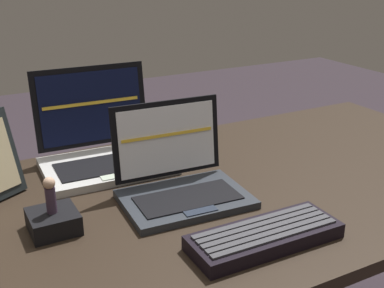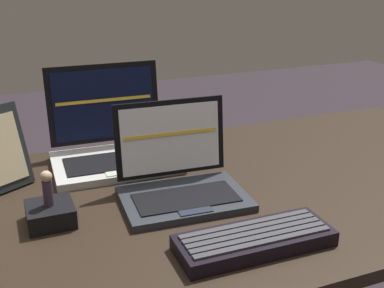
# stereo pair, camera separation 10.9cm
# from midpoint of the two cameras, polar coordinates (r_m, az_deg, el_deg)

# --- Properties ---
(desk) EXTENTS (1.67, 0.79, 0.75)m
(desk) POSITION_cam_midpoint_polar(r_m,az_deg,el_deg) (1.23, 4.82, -10.14)
(desk) COLOR black
(desk) RESTS_ON ground
(laptop_front) EXTENTS (0.29, 0.23, 0.21)m
(laptop_front) POSITION_cam_midpoint_polar(r_m,az_deg,el_deg) (1.13, 1.38, -4.21)
(laptop_front) COLOR #282C33
(laptop_front) RESTS_ON desk
(laptop_rear) EXTENTS (0.33, 0.27, 0.24)m
(laptop_rear) POSITION_cam_midpoint_polar(r_m,az_deg,el_deg) (1.33, -6.86, -0.04)
(laptop_rear) COLOR #BABAB7
(laptop_rear) RESTS_ON desk
(external_keyboard) EXTENTS (0.30, 0.11, 0.03)m
(external_keyboard) POSITION_cam_midpoint_polar(r_m,az_deg,el_deg) (0.97, 10.45, -10.86)
(external_keyboard) COLOR black
(external_keyboard) RESTS_ON desk
(figurine_stand) EXTENTS (0.09, 0.09, 0.04)m
(figurine_stand) POSITION_cam_midpoint_polar(r_m,az_deg,el_deg) (1.06, -13.10, -7.90)
(figurine_stand) COLOR black
(figurine_stand) RESTS_ON desk
(figurine) EXTENTS (0.02, 0.02, 0.08)m
(figurine) POSITION_cam_midpoint_polar(r_m,az_deg,el_deg) (1.03, -13.38, -4.88)
(figurine) COLOR #3B2B3E
(figurine) RESTS_ON figurine_stand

